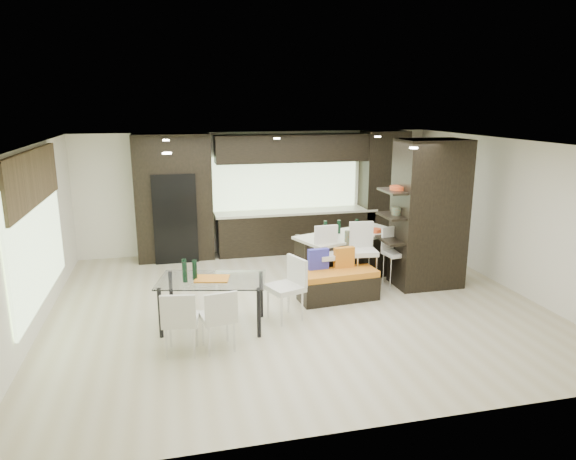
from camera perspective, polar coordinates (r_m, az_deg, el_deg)
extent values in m
plane|color=#BFB492|center=(8.80, 0.91, -8.21)|extent=(8.00, 8.00, 0.00)
cube|color=white|center=(11.74, -3.27, 4.27)|extent=(8.00, 0.02, 2.70)
cube|color=white|center=(8.38, -26.64, -1.15)|extent=(0.02, 7.00, 2.70)
cube|color=white|center=(10.12, 23.49, 1.56)|extent=(0.02, 7.00, 2.70)
cube|color=white|center=(8.17, 0.98, 9.61)|extent=(8.00, 7.00, 0.02)
cube|color=#B2D199|center=(8.56, -26.08, -0.80)|extent=(0.04, 3.20, 1.90)
cube|color=#B2D199|center=(11.78, -0.36, 5.31)|extent=(3.40, 0.04, 1.20)
cube|color=brown|center=(8.39, -26.54, 5.17)|extent=(0.08, 3.00, 0.80)
cube|color=white|center=(8.41, 0.56, 9.60)|extent=(4.00, 3.00, 0.02)
cube|color=black|center=(11.52, -0.52, 4.10)|extent=(6.80, 0.68, 2.70)
cube|color=black|center=(11.27, -12.45, 1.48)|extent=(0.90, 0.68, 1.90)
cube|color=black|center=(9.69, 15.42, 1.72)|extent=(1.20, 0.80, 2.70)
cube|color=black|center=(10.05, 6.75, -2.84)|extent=(2.26, 1.56, 0.86)
cube|color=silver|center=(9.15, 4.62, -4.13)|extent=(0.45, 0.45, 0.97)
cube|color=silver|center=(9.35, 8.36, -3.75)|extent=(0.48, 0.48, 1.00)
cube|color=silver|center=(9.63, 11.84, -3.70)|extent=(0.45, 0.45, 0.90)
cube|color=black|center=(8.93, 5.62, -6.14)|extent=(1.40, 0.64, 0.52)
cube|color=white|center=(7.90, -8.33, -8.04)|extent=(1.74, 1.22, 0.76)
cube|color=silver|center=(7.20, -7.79, -9.99)|extent=(0.51, 0.51, 0.82)
cube|color=silver|center=(7.17, -11.78, -10.19)|extent=(0.52, 0.52, 0.85)
cube|color=silver|center=(8.03, -0.33, -6.94)|extent=(0.64, 0.64, 0.91)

